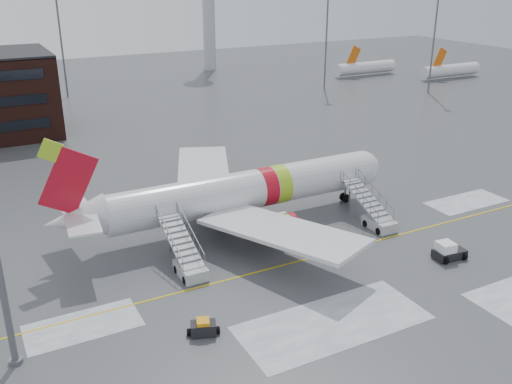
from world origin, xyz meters
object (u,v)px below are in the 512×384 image
airstair_fwd (375,216)px  airliner (238,193)px  baggage_tractor (203,328)px  pushback_tug (448,251)px  airstair_aft (187,261)px

airstair_fwd → airliner: bearing=151.0°
airstair_fwd → baggage_tractor: airstair_fwd is taller
airstair_fwd → pushback_tug: 8.49m
airstair_fwd → baggage_tractor: 23.62m
airliner → pushback_tug: airliner is taller
baggage_tractor → pushback_tug: bearing=0.8°
airstair_aft → airliner: bearing=39.6°
airliner → baggage_tractor: (-10.15, -15.26, -2.91)m
airstair_fwd → pushback_tug: size_ratio=2.62×
airliner → pushback_tug: size_ratio=11.92×
airstair_aft → pushback_tug: 22.65m
airliner → airstair_fwd: size_ratio=4.55×
airliner → airstair_aft: bearing=-140.4°
pushback_tug → baggage_tractor: (-23.28, -0.34, -0.20)m
airstair_aft → pushback_tug: size_ratio=2.62×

